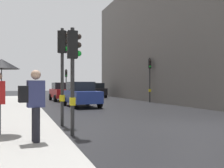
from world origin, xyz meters
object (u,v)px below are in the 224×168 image
Objects in this scene: car_red_sedan at (62,92)px; car_blue_van at (81,94)px; pedestrian_with_grey_backpack at (34,101)px; traffic_light_mid_street at (150,72)px; traffic_light_far_median at (66,78)px; car_dark_suv at (95,90)px; traffic_light_near_left at (73,61)px; pedestrian_with_umbrella at (0,75)px; traffic_light_near_right at (63,59)px.

car_red_sedan is 1.00× the size of car_blue_van.
car_blue_van is 2.42× the size of pedestrian_with_grey_backpack.
traffic_light_mid_street is at bearing -36.20° from car_red_sedan.
traffic_light_far_median reaches higher than car_blue_van.
car_dark_suv is at bearing 69.42° from car_blue_van.
car_dark_suv is at bearing 72.20° from traffic_light_near_left.
pedestrian_with_grey_backpack is at bearing -58.28° from pedestrian_with_umbrella.
traffic_light_far_median is (-5.47, 10.84, -0.33)m from traffic_light_mid_street.
traffic_light_near_left reaches higher than pedestrian_with_umbrella.
car_red_sedan is (2.29, 17.04, -1.41)m from traffic_light_near_left.
traffic_light_mid_street is 1.05× the size of traffic_light_near_right.
traffic_light_near_right is at bearing 41.84° from pedestrian_with_umbrella.
traffic_light_mid_street is 2.21× the size of pedestrian_with_grey_backpack.
traffic_light_near_right is at bearing -132.43° from traffic_light_mid_street.
traffic_light_far_median is 0.80× the size of car_red_sedan.
pedestrian_with_umbrella is at bearing -115.14° from car_blue_van.
pedestrian_with_grey_backpack is at bearing -101.49° from traffic_light_far_median.
car_red_sedan is (2.29, 15.03, -1.69)m from traffic_light_near_right.
traffic_light_mid_street reaches higher than car_blue_van.
pedestrian_with_grey_backpack is (-1.22, -1.22, -1.12)m from traffic_light_near_left.
pedestrian_with_grey_backpack reaches higher than car_red_sedan.
car_dark_suv is 1.97× the size of pedestrian_with_umbrella.
pedestrian_with_grey_backpack reaches higher than car_dark_suv.
pedestrian_with_umbrella is (-5.75, -22.70, -0.53)m from traffic_light_far_median.
car_blue_van is (0.25, -7.08, 0.00)m from car_red_sedan.
traffic_light_near_right is 0.87× the size of car_red_sedan.
traffic_light_mid_street is 0.93× the size of car_dark_suv.
traffic_light_mid_street is 16.34m from pedestrian_with_umbrella.
traffic_light_near_left is at bearing -104.28° from car_blue_van.
traffic_light_near_left is 2.12m from pedestrian_with_umbrella.
pedestrian_with_umbrella is (-11.21, -11.86, -0.86)m from traffic_light_mid_street.
traffic_light_far_median is at bearing 116.76° from traffic_light_mid_street.
pedestrian_with_umbrella is at bearing 175.68° from traffic_light_near_left.
traffic_light_far_median is at bearing 80.85° from traffic_light_near_left.
pedestrian_with_umbrella is at bearing -112.65° from car_dark_suv.
traffic_light_near_left is 0.77× the size of car_blue_van.
pedestrian_with_umbrella is at bearing -138.16° from traffic_light_near_right.
car_red_sedan is (-6.86, 5.02, -1.82)m from traffic_light_mid_street.
car_dark_suv is at bearing -11.41° from traffic_light_far_median.
traffic_light_near_right is at bearing -98.67° from car_red_sedan.
pedestrian_with_umbrella is at bearing -104.21° from traffic_light_far_median.
traffic_light_mid_street is 16.88m from pedestrian_with_grey_backpack.
traffic_light_mid_street is 12.15m from traffic_light_far_median.
car_red_sedan is 7.04m from car_dark_suv.
traffic_light_far_median is 0.80× the size of car_blue_van.
traffic_light_far_median reaches higher than car_red_sedan.
traffic_light_near_right is (-3.68, -20.85, 0.20)m from traffic_light_far_median.
traffic_light_near_right is 0.87× the size of car_blue_van.
pedestrian_with_umbrella is (-2.06, -1.85, -0.72)m from traffic_light_near_right.
car_red_sedan is 17.46m from pedestrian_with_umbrella.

